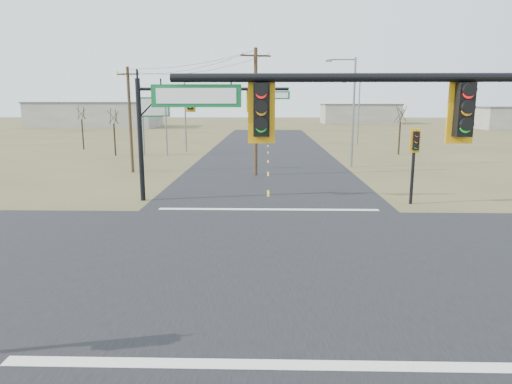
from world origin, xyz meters
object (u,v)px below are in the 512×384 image
Objects in this scene: mast_arm_far at (190,113)px; streetlight_c at (187,109)px; streetlight_b at (357,109)px; bare_tree_a at (113,116)px; bare_tree_b at (81,112)px; highway_sign at (154,115)px; bare_tree_c at (401,113)px; streetlight_a at (351,106)px; pedestal_signal_ne at (415,149)px; utility_pole_far at (130,118)px; utility_pole_near at (256,111)px; mast_arm_near at (472,142)px.

streetlight_c is at bearing 101.48° from mast_arm_far.
mast_arm_far is at bearing -105.30° from streetlight_b.
bare_tree_b reaches higher than bare_tree_a.
highway_sign is 1.08× the size of bare_tree_c.
bare_tree_a is at bearing -148.65° from streetlight_c.
highway_sign is at bearing 169.30° from streetlight_a.
utility_pole_far is (-19.61, 11.79, 1.31)m from pedestal_signal_ne.
pedestal_signal_ne is 15.61m from streetlight_a.
utility_pole_near is 1.57× the size of highway_sign.
pedestal_signal_ne is 0.51× the size of utility_pole_far.
streetlight_a is (18.73, 3.64, 0.90)m from utility_pole_far.
streetlight_c reaches higher than bare_tree_a.
mast_arm_near is 43.74m from highway_sign.
pedestal_signal_ne is 0.50× the size of streetlight_b.
mast_arm_far is at bearing 179.18° from pedestal_signal_ne.
utility_pole_near reaches higher than utility_pole_far.
utility_pole_far reaches higher than mast_arm_near.
highway_sign is at bearing -176.73° from bare_tree_c.
pedestal_signal_ne is at bearing -44.07° from bare_tree_b.
mast_arm_near is 53.91m from bare_tree_b.
utility_pole_near reaches higher than streetlight_c.
mast_arm_near is at bearing -101.98° from pedestal_signal_ne.
pedestal_signal_ne is 26.32m from bare_tree_c.
pedestal_signal_ne is 0.75× the size of bare_tree_c.
streetlight_c is 1.64× the size of bare_tree_a.
highway_sign is 0.70× the size of streetlight_c.
pedestal_signal_ne is 34.46m from bare_tree_a.
mast_arm_far is (-8.57, 17.29, 0.13)m from mast_arm_near.
highway_sign is at bearing 109.78° from mast_arm_far.
streetlight_b is at bearing 64.22° from utility_pole_near.
mast_arm_near is 1.78× the size of bare_tree_c.
mast_arm_far reaches higher than mast_arm_near.
mast_arm_far is 0.92× the size of streetlight_a.
highway_sign is 0.72× the size of streetlight_b.
bare_tree_c is at bearing -8.34° from highway_sign.
bare_tree_a is (-28.94, -13.88, -0.56)m from streetlight_b.
mast_arm_far reaches higher than highway_sign.
utility_pole_near reaches higher than pedestal_signal_ne.
pedestal_signal_ne is 43.32m from bare_tree_b.
highway_sign is (-7.83, 23.26, -0.70)m from mast_arm_far.
bare_tree_a is (-20.79, 40.29, -0.68)m from mast_arm_near.
streetlight_c reaches higher than bare_tree_c.
pedestal_signal_ne is (4.22, 16.60, -1.82)m from mast_arm_near.
mast_arm_far reaches higher than bare_tree_c.
streetlight_a is 1.08× the size of streetlight_c.
utility_pole_far is at bearing -123.33° from streetlight_b.
streetlight_c is (-21.65, -9.73, 0.13)m from streetlight_b.
mast_arm_near is 54.78m from streetlight_b.
bare_tree_b is (-6.11, 6.43, 0.21)m from bare_tree_a.
pedestal_signal_ne is 13.96m from utility_pole_near.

